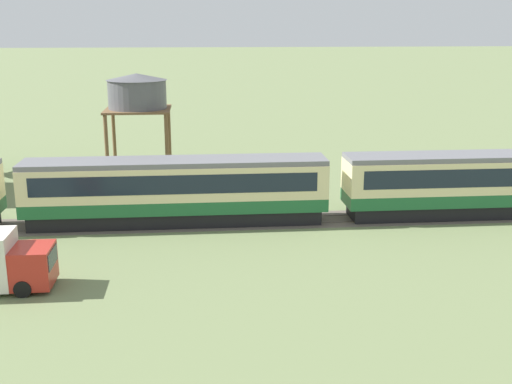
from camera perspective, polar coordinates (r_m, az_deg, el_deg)
name	(u,v)px	position (r m, az deg, el deg)	size (l,w,h in m)	color
ground_plane	(453,212)	(44.20, 17.15, -1.69)	(600.00, 600.00, 0.00)	#707F51
passenger_train	(181,188)	(39.53, -6.73, 0.35)	(97.92, 3.00, 4.05)	#1E6033
railway_track	(148,224)	(40.25, -9.56, -2.81)	(157.97, 3.60, 0.04)	#665B51
water_tower	(137,94)	(50.19, -10.52, 8.59)	(4.92, 4.92, 8.36)	brown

